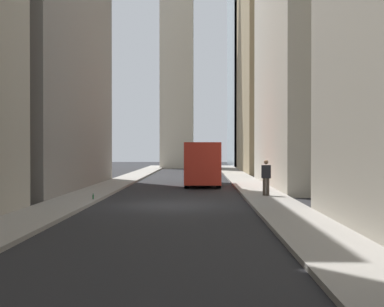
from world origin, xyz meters
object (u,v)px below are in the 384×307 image
sedan_silver (202,167)px  pedestrian (266,176)px  discarded_bottle (93,197)px  delivery_truck (202,164)px

sedan_silver → pedestrian: 22.03m
sedan_silver → pedestrian: (-21.81, -3.11, 0.44)m
pedestrian → discarded_bottle: pedestrian is taller
sedan_silver → discarded_bottle: size_ratio=15.93×
pedestrian → discarded_bottle: (-1.86, 8.14, -0.85)m
sedan_silver → pedestrian: bearing=-171.9°
discarded_bottle → sedan_silver: bearing=-12.0°
sedan_silver → pedestrian: size_ratio=2.44×
sedan_silver → delivery_truck: bearing=-180.0°
delivery_truck → sedan_silver: size_ratio=1.50×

